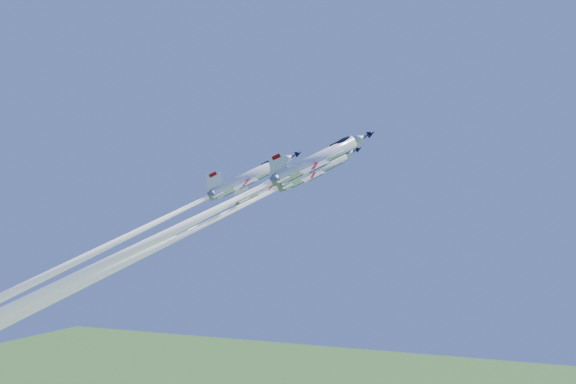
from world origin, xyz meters
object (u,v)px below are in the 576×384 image
at_px(jet_right, 194,220).
at_px(jet_slot, 114,243).
at_px(jet_left, 174,232).
at_px(jet_lead, 188,232).

distance_m(jet_right, jet_slot, 14.35).
relative_size(jet_left, jet_right, 0.94).
xyz_separation_m(jet_lead, jet_right, (5.51, -7.46, 1.83)).
height_order(jet_left, jet_right, jet_right).
bearing_deg(jet_right, jet_left, -171.29).
distance_m(jet_lead, jet_right, 9.45).
relative_size(jet_lead, jet_left, 1.18).
relative_size(jet_lead, jet_right, 1.11).
bearing_deg(jet_slot, jet_lead, 93.79).
distance_m(jet_lead, jet_slot, 10.73).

